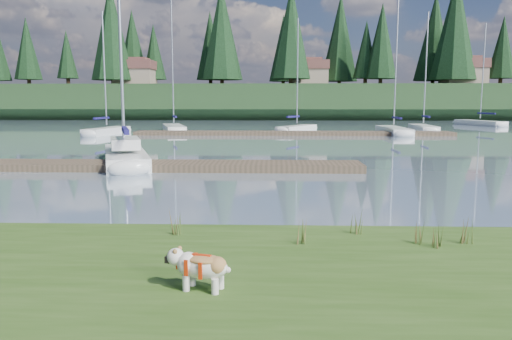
{
  "coord_description": "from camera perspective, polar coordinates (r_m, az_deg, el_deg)",
  "views": [
    {
      "loc": [
        0.39,
        -11.18,
        2.8
      ],
      "look_at": [
        0.02,
        -0.5,
        1.32
      ],
      "focal_mm": 35.0,
      "sensor_mm": 36.0,
      "label": 1
    }
  ],
  "objects": [
    {
      "name": "weed_2",
      "position": [
        9.12,
        17.92,
        -6.61
      ],
      "size": [
        0.17,
        0.14,
        0.54
      ],
      "color": "#475B23",
      "rests_on": "bank"
    },
    {
      "name": "ridge",
      "position": [
        84.19,
        1.74,
        7.71
      ],
      "size": [
        200.0,
        20.0,
        5.0
      ],
      "primitive_type": "cube",
      "color": "black",
      "rests_on": "ground"
    },
    {
      "name": "dock_far",
      "position": [
        41.3,
        4.23,
        4.21
      ],
      "size": [
        26.0,
        2.2,
        0.3
      ],
      "primitive_type": "cube",
      "color": "#4C3D2C",
      "rests_on": "ground"
    },
    {
      "name": "weed_4",
      "position": [
        9.01,
        20.09,
        -7.22
      ],
      "size": [
        0.17,
        0.14,
        0.42
      ],
      "color": "#475B23",
      "rests_on": "bank"
    },
    {
      "name": "conifer_6",
      "position": [
        84.6,
        21.79,
        14.97
      ],
      "size": [
        7.04,
        7.04,
        17.0
      ],
      "color": "#382619",
      "rests_on": "ridge"
    },
    {
      "name": "conifer_5",
      "position": [
        82.88,
        12.47,
        13.29
      ],
      "size": [
        3.96,
        3.96,
        10.35
      ],
      "color": "#382619",
      "rests_on": "ridge"
    },
    {
      "name": "sailboat_bg_1",
      "position": [
        47.57,
        -9.44,
        4.83
      ],
      "size": [
        3.76,
        8.2,
        12.03
      ],
      "rotation": [
        0.0,
        0.0,
        1.85
      ],
      "color": "silver",
      "rests_on": "ground"
    },
    {
      "name": "bulldog",
      "position": [
        6.65,
        -6.28,
        -10.76
      ],
      "size": [
        0.89,
        0.48,
        0.53
      ],
      "rotation": [
        0.0,
        0.0,
        2.89
      ],
      "color": "silver",
      "rests_on": "bank"
    },
    {
      "name": "sailboat_bg_0",
      "position": [
        44.26,
        -16.31,
        4.39
      ],
      "size": [
        2.45,
        7.03,
        10.14
      ],
      "rotation": [
        0.0,
        0.0,
        1.41
      ],
      "color": "silver",
      "rests_on": "ground"
    },
    {
      "name": "sailboat_bg_2",
      "position": [
        46.14,
        5.01,
        4.82
      ],
      "size": [
        4.36,
        6.48,
        10.17
      ],
      "rotation": [
        0.0,
        0.0,
        1.07
      ],
      "color": "silver",
      "rests_on": "ground"
    },
    {
      "name": "sailboat_main",
      "position": [
        24.01,
        -14.8,
        1.96
      ],
      "size": [
        4.33,
        8.58,
        12.27
      ],
      "rotation": [
        0.0,
        0.0,
        1.9
      ],
      "color": "silver",
      "rests_on": "ground"
    },
    {
      "name": "sailboat_bg_3",
      "position": [
        44.96,
        15.24,
        4.48
      ],
      "size": [
        1.69,
        8.25,
        12.08
      ],
      "rotation": [
        0.0,
        0.0,
        1.57
      ],
      "color": "silver",
      "rests_on": "ground"
    },
    {
      "name": "conifer_4",
      "position": [
        77.91,
        4.04,
        15.49
      ],
      "size": [
        6.16,
        6.16,
        15.1
      ],
      "color": "#382619",
      "rests_on": "ridge"
    },
    {
      "name": "conifer_1",
      "position": [
        91.97,
        -24.7,
        12.5
      ],
      "size": [
        4.4,
        4.4,
        11.3
      ],
      "color": "#382619",
      "rests_on": "ridge"
    },
    {
      "name": "conifer_3",
      "position": [
        84.31,
        -5.26,
        13.97
      ],
      "size": [
        4.84,
        4.84,
        12.25
      ],
      "color": "#382619",
      "rests_on": "ridge"
    },
    {
      "name": "mud_lip",
      "position": [
        9.97,
        -0.35,
        -7.99
      ],
      "size": [
        60.0,
        0.5,
        0.14
      ],
      "primitive_type": "cube",
      "color": "#33281C",
      "rests_on": "ground"
    },
    {
      "name": "sailboat_bg_5",
      "position": [
        63.55,
        23.82,
        5.01
      ],
      "size": [
        3.84,
        8.18,
        11.52
      ],
      "rotation": [
        0.0,
        0.0,
        1.86
      ],
      "color": "silver",
      "rests_on": "ground"
    },
    {
      "name": "weed_3",
      "position": [
        9.31,
        -9.24,
        -6.01
      ],
      "size": [
        0.17,
        0.14,
        0.54
      ],
      "color": "#475B23",
      "rests_on": "bank"
    },
    {
      "name": "conifer_2",
      "position": [
        83.85,
        -16.22,
        14.97
      ],
      "size": [
        6.6,
        6.6,
        16.05
      ],
      "color": "#382619",
      "rests_on": "ridge"
    },
    {
      "name": "weed_0",
      "position": [
        8.73,
        5.25,
        -7.02
      ],
      "size": [
        0.17,
        0.14,
        0.49
      ],
      "color": "#475B23",
      "rests_on": "bank"
    },
    {
      "name": "weed_5",
      "position": [
        9.44,
        22.77,
        -6.41
      ],
      "size": [
        0.17,
        0.14,
        0.52
      ],
      "color": "#475B23",
      "rests_on": "bank"
    },
    {
      "name": "house_0",
      "position": [
        84.34,
        -13.65,
        10.76
      ],
      "size": [
        6.3,
        5.3,
        4.65
      ],
      "color": "gray",
      "rests_on": "ridge"
    },
    {
      "name": "dock_near",
      "position": [
        20.83,
        -10.2,
        0.47
      ],
      "size": [
        16.0,
        2.0,
        0.3
      ],
      "primitive_type": "cube",
      "color": "#4C3D2C",
      "rests_on": "ground"
    },
    {
      "name": "ground",
      "position": [
        41.28,
        1.44,
        4.02
      ],
      "size": [
        200.0,
        200.0,
        0.0
      ],
      "primitive_type": "plane",
      "color": "#7E94A8",
      "rests_on": "ground"
    },
    {
      "name": "house_1",
      "position": [
        82.5,
        6.0,
        11.01
      ],
      "size": [
        6.3,
        5.3,
        4.65
      ],
      "color": "gray",
      "rests_on": "ridge"
    },
    {
      "name": "sailboat_bg_4",
      "position": [
        49.42,
        18.4,
        4.64
      ],
      "size": [
        1.88,
        7.38,
        10.84
      ],
      "rotation": [
        0.0,
        0.0,
        1.51
      ],
      "color": "silver",
      "rests_on": "ground"
    },
    {
      "name": "house_2",
      "position": [
        85.59,
        22.61,
        10.34
      ],
      "size": [
        6.3,
        5.3,
        4.65
      ],
      "color": "gray",
      "rests_on": "ridge"
    },
    {
      "name": "weed_1",
      "position": [
        9.46,
        11.54,
        -5.97
      ],
      "size": [
        0.17,
        0.14,
        0.5
      ],
      "color": "#475B23",
      "rests_on": "bank"
    }
  ]
}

